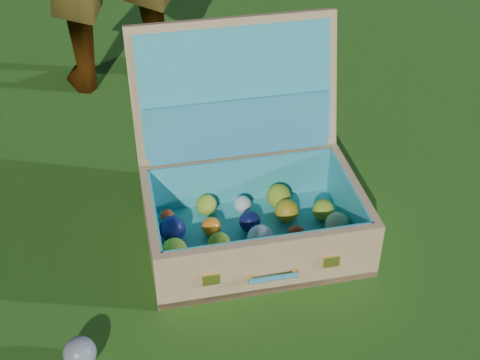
# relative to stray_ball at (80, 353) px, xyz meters

# --- Properties ---
(ground) EXTENTS (60.00, 60.00, 0.00)m
(ground) POSITION_rel_stray_ball_xyz_m (0.45, 0.17, -0.04)
(ground) COLOR #215114
(ground) RESTS_ON ground
(stray_ball) EXTENTS (0.07, 0.07, 0.07)m
(stray_ball) POSITION_rel_stray_ball_xyz_m (0.00, 0.00, 0.00)
(stray_ball) COLOR teal
(stray_ball) RESTS_ON ground
(suitcase) EXTENTS (0.70, 0.66, 0.54)m
(suitcase) POSITION_rel_stray_ball_xyz_m (0.57, 0.22, 0.12)
(suitcase) COLOR tan
(suitcase) RESTS_ON ground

